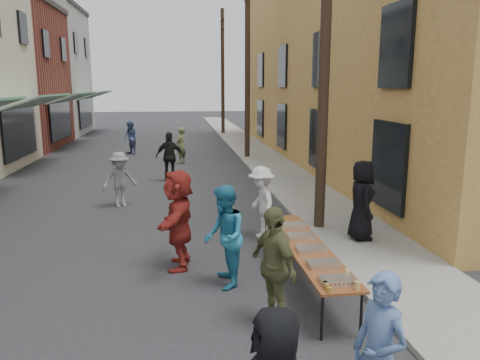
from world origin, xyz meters
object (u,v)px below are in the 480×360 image
object	(u,v)px
serving_table	(306,247)
utility_pole_far	(223,73)
server	(362,200)
guest_front_c	(224,237)
catering_tray_sausage	(337,280)
utility_pole_mid	(247,66)
utility_pole_near	(325,45)

from	to	relation	value
serving_table	utility_pole_far	bearing A→B (deg)	87.39
utility_pole_far	server	bearing A→B (deg)	-88.55
utility_pole_far	serving_table	distance (m)	27.47
server	guest_front_c	bearing A→B (deg)	126.01
catering_tray_sausage	server	xyz separation A→B (m)	(1.88, 3.74, 0.22)
utility_pole_mid	utility_pole_far	size ratio (longest dim) A/B	1.00
catering_tray_sausage	server	bearing A→B (deg)	63.38
utility_pole_near	utility_pole_far	xyz separation A→B (m)	(0.00, 24.00, 0.00)
utility_pole_far	serving_table	world-z (taller)	utility_pole_far
guest_front_c	catering_tray_sausage	bearing A→B (deg)	37.81
catering_tray_sausage	server	size ratio (longest dim) A/B	0.27
utility_pole_mid	guest_front_c	bearing A→B (deg)	-100.20
serving_table	catering_tray_sausage	bearing A→B (deg)	-90.00
utility_pole_near	utility_pole_mid	size ratio (longest dim) A/B	1.00
serving_table	server	size ratio (longest dim) A/B	2.20
catering_tray_sausage	guest_front_c	distance (m)	2.33
utility_pole_mid	server	bearing A→B (deg)	-87.22
utility_pole_near	serving_table	bearing A→B (deg)	-111.33
utility_pole_far	serving_table	bearing A→B (deg)	-92.61
utility_pole_near	utility_pole_mid	world-z (taller)	same
utility_pole_far	catering_tray_sausage	size ratio (longest dim) A/B	18.00
serving_table	guest_front_c	xyz separation A→B (m)	(-1.46, 0.16, 0.21)
utility_pole_near	server	distance (m)	3.71
utility_pole_near	server	size ratio (longest dim) A/B	4.94
utility_pole_mid	serving_table	size ratio (longest dim) A/B	2.25
serving_table	server	distance (m)	2.83
utility_pole_near	serving_table	size ratio (longest dim) A/B	2.25
utility_pole_mid	utility_pole_far	world-z (taller)	same
server	utility_pole_mid	bearing A→B (deg)	8.75
utility_pole_mid	serving_table	distance (m)	15.69
utility_pole_mid	guest_front_c	size ratio (longest dim) A/B	4.87
catering_tray_sausage	server	distance (m)	4.19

